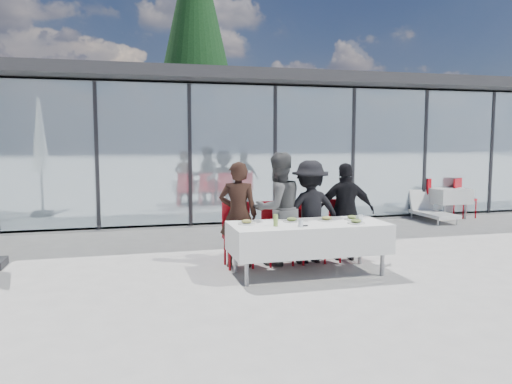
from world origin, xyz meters
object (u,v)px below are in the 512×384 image
Objects in this scene: diner_chair_a at (237,231)px; diner_c at (310,212)px; diner_b at (278,209)px; plate_extra at (356,222)px; plate_b at (292,220)px; diner_a at (238,214)px; diner_chair_b at (277,229)px; plate_a at (247,222)px; plate_c at (327,219)px; spare_chair_b at (428,195)px; diner_chair_d at (344,226)px; folded_eyeglasses at (303,226)px; diner_d at (346,212)px; juice_bottle at (276,220)px; spare_chair_a at (462,196)px; dining_table at (308,237)px; lounger at (430,210)px; plate_d at (352,218)px; diner_chair_c at (308,228)px; conifer_tree at (196,36)px.

diner_chair_a is 1.20m from diner_c.
diner_b is 6.98× the size of plate_extra.
diner_a is at bearing 141.99° from plate_b.
diner_b is 1.79× the size of diner_chair_b.
plate_a is at bearing -177.59° from plate_b.
plate_c is at bearing -3.53° from plate_b.
plate_b is at bearing -85.68° from diner_chair_b.
spare_chair_b reaches higher than plate_a.
diner_chair_d is 6.96× the size of folded_eyeglasses.
plate_a is at bearing -135.80° from diner_chair_b.
diner_b reaches higher than plate_extra.
diner_chair_a is 0.62× the size of diner_d.
juice_bottle is 7.45m from spare_chair_a.
plate_c is (0.33, 0.12, 0.24)m from dining_table.
lounger is at bearing -125.83° from diner_d.
plate_a reaches higher than lounger.
dining_table is 0.80m from diner_b.
plate_c is at bearing -138.86° from lounger.
diner_a is at bearing -174.49° from diner_chair_b.
diner_chair_d is at bearing 42.73° from folded_eyeglasses.
diner_b reaches higher than spare_chair_a.
diner_a reaches higher than plate_d.
diner_b is at bearing -173.40° from diner_chair_c.
plate_d and plate_extra have the same top height.
diner_chair_a and diner_chair_b have the same top height.
plate_extra is 0.19× the size of lounger.
plate_extra is at bearing 111.68° from diner_c.
diner_chair_d is (1.15, 0.06, -0.34)m from diner_b.
folded_eyeglasses is 0.14× the size of spare_chair_a.
diner_b is 6.98× the size of plate_c.
lounger is at bearing 35.66° from diner_chair_c.
diner_chair_c is 1.00× the size of diner_chair_d.
conifer_tree reaches higher than plate_b.
conifer_tree reaches higher than dining_table.
juice_bottle is (-0.34, -0.30, 0.06)m from plate_b.
plate_a is 6.60m from lounger.
plate_c is 1.00× the size of plate_extra.
diner_chair_d reaches higher than plate_a.
conifer_tree is at bearing 114.54° from lounger.
spare_chair_a is (6.15, 4.19, -0.30)m from juice_bottle.
diner_chair_b is 6.72m from spare_chair_a.
conifer_tree is (-5.36, 9.21, 5.45)m from spare_chair_a.
spare_chair_b is at bearing -129.55° from diner_a.
diner_a is 6.31m from lounger.
diner_chair_b reaches higher than plate_extra.
diner_chair_a reaches higher than plate_c.
diner_a is 1.03× the size of diner_d.
diner_chair_c is 3.90× the size of plate_d.
diner_d is 6.28× the size of plate_extra.
plate_a and plate_d have the same top height.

